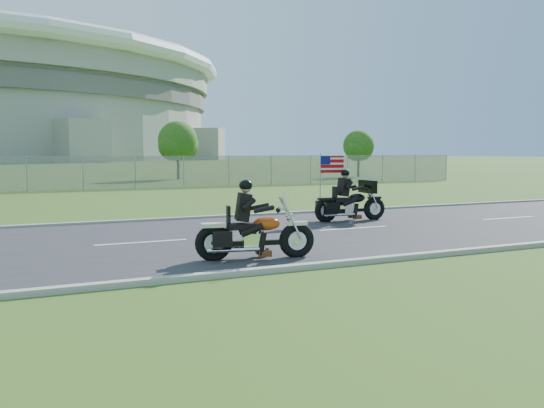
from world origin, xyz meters
name	(u,v)px	position (x,y,z in m)	size (l,w,h in m)	color
ground	(220,239)	(0.00, 0.00, 0.00)	(420.00, 420.00, 0.00)	#304A17
road	(220,238)	(0.00, 0.00, 0.02)	(120.00, 8.00, 0.04)	#28282B
curb_north	(182,219)	(0.00, 4.05, 0.05)	(120.00, 0.18, 0.12)	#9E9B93
curb_south	(287,269)	(0.00, -4.05, 0.05)	(120.00, 0.18, 0.12)	#9E9B93
fence	(27,174)	(-5.00, 20.00, 1.00)	(60.00, 0.03, 2.00)	gray
tree_fence_near	(178,143)	(6.04, 30.04, 2.97)	(3.52, 3.28, 4.75)	#382316
tree_fence_far	(359,147)	(22.04, 28.03, 2.64)	(3.08, 2.87, 4.20)	#382316
motorcycle_lead	(254,235)	(-0.20, -2.88, 0.53)	(2.48, 0.93, 1.68)	black
motorcycle_follow	(350,204)	(4.85, 1.57, 0.58)	(2.51, 0.83, 2.09)	black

